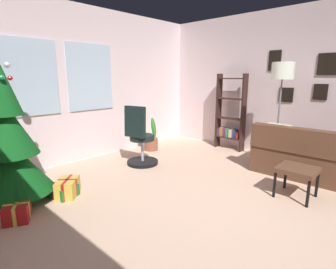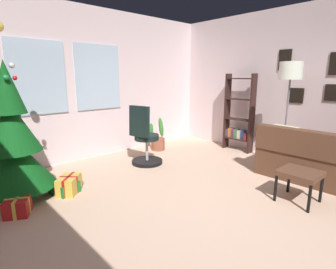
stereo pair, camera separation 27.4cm
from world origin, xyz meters
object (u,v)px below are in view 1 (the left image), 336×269
object	(u,v)px
office_chair	(140,142)
potted_plant	(150,140)
gift_box_red	(17,212)
floor_lamp	(282,78)
gift_box_gold	(68,188)
bookshelf	(230,117)
footstool	(297,172)
couch	(323,158)
gift_box_green	(62,190)
holiday_tree	(9,147)

from	to	relation	value
office_chair	potted_plant	size ratio (longest dim) A/B	1.54
gift_box_red	potted_plant	world-z (taller)	potted_plant
gift_box_red	potted_plant	bearing A→B (deg)	19.23
potted_plant	floor_lamp	bearing A→B (deg)	-70.83
gift_box_gold	office_chair	bearing A→B (deg)	9.66
gift_box_gold	bookshelf	world-z (taller)	bookshelf
footstool	floor_lamp	xyz separation A→B (m)	(1.08, 0.70, 1.17)
couch	potted_plant	world-z (taller)	couch
footstool	bookshelf	bearing A→B (deg)	51.36
gift_box_green	floor_lamp	size ratio (longest dim) A/B	0.22
gift_box_red	bookshelf	bearing A→B (deg)	-2.15
footstool	gift_box_red	bearing A→B (deg)	143.10
gift_box_green	floor_lamp	world-z (taller)	floor_lamp
gift_box_gold	potted_plant	distance (m)	2.46
office_chair	footstool	bearing A→B (deg)	-77.71
couch	gift_box_green	size ratio (longest dim) A/B	4.42
gift_box_red	gift_box_gold	distance (m)	0.70
gift_box_gold	couch	bearing A→B (deg)	-36.10
gift_box_gold	bookshelf	bearing A→B (deg)	-5.42
office_chair	potted_plant	xyz separation A→B (m)	(0.80, 0.60, -0.20)
couch	gift_box_gold	xyz separation A→B (m)	(-3.11, 2.27, -0.18)
potted_plant	gift_box_red	bearing A→B (deg)	-160.77
couch	footstool	size ratio (longest dim) A/B	3.80
holiday_tree	bookshelf	world-z (taller)	holiday_tree
gift_box_green	potted_plant	world-z (taller)	potted_plant
gift_box_red	gift_box_gold	world-z (taller)	gift_box_gold
footstool	gift_box_gold	bearing A→B (deg)	132.62
footstool	gift_box_green	distance (m)	3.10
couch	gift_box_red	distance (m)	4.33
gift_box_red	bookshelf	world-z (taller)	bookshelf
footstool	gift_box_red	xyz separation A→B (m)	(-2.72, 2.04, -0.25)
gift_box_red	bookshelf	xyz separation A→B (m)	(4.22, -0.16, 0.60)
holiday_tree	gift_box_red	bearing A→B (deg)	-106.26
bookshelf	potted_plant	distance (m)	1.79
couch	holiday_tree	size ratio (longest dim) A/B	0.81
gift_box_green	gift_box_red	bearing A→B (deg)	-159.32
potted_plant	holiday_tree	bearing A→B (deg)	-168.43
footstool	floor_lamp	size ratio (longest dim) A/B	0.26
footstool	gift_box_gold	xyz separation A→B (m)	(-2.04, 2.22, -0.24)
gift_box_green	potted_plant	bearing A→B (deg)	18.84
gift_box_green	floor_lamp	bearing A→B (deg)	-26.45
bookshelf	gift_box_red	bearing A→B (deg)	177.85
couch	potted_plant	distance (m)	3.24
couch	gift_box_green	distance (m)	3.93
gift_box_green	gift_box_gold	xyz separation A→B (m)	(0.05, -0.06, 0.04)
footstool	gift_box_gold	size ratio (longest dim) A/B	1.12
office_chair	floor_lamp	distance (m)	2.64
gift_box_gold	floor_lamp	world-z (taller)	floor_lamp
couch	floor_lamp	bearing A→B (deg)	89.31
gift_box_red	gift_box_green	size ratio (longest dim) A/B	0.87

